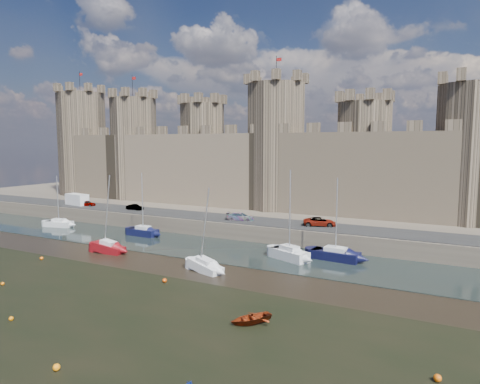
% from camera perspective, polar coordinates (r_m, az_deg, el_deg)
% --- Properties ---
extents(ground, '(160.00, 160.00, 0.00)m').
position_cam_1_polar(ground, '(44.32, -23.47, -13.32)').
color(ground, black).
rests_on(ground, ground).
extents(water_channel, '(160.00, 12.00, 0.08)m').
position_cam_1_polar(water_channel, '(61.55, -5.79, -7.26)').
color(water_channel, black).
rests_on(water_channel, ground).
extents(quay, '(160.00, 60.00, 2.50)m').
position_cam_1_polar(quay, '(93.02, 6.40, -1.84)').
color(quay, '#4C443A').
rests_on(quay, ground).
extents(road, '(160.00, 7.00, 0.10)m').
position_cam_1_polar(road, '(69.44, -1.30, -3.54)').
color(road, black).
rests_on(road, quay).
extents(castle, '(108.50, 11.00, 29.00)m').
position_cam_1_polar(castle, '(81.27, 3.03, 4.38)').
color(castle, '#42382B').
rests_on(castle, quay).
extents(car_0, '(3.50, 1.96, 1.13)m').
position_cam_1_polar(car_0, '(88.40, -19.72, -1.43)').
color(car_0, gray).
rests_on(car_0, quay).
extents(car_1, '(3.36, 1.20, 1.10)m').
position_cam_1_polar(car_1, '(80.39, -13.85, -2.00)').
color(car_1, gray).
rests_on(car_1, quay).
extents(car_2, '(4.62, 2.71, 1.26)m').
position_cam_1_polar(car_2, '(67.71, 0.05, -3.30)').
color(car_2, gray).
rests_on(car_2, quay).
extents(car_3, '(5.28, 3.67, 1.34)m').
position_cam_1_polar(car_3, '(64.04, 10.60, -3.94)').
color(car_3, gray).
rests_on(car_3, quay).
extents(van, '(5.41, 2.84, 2.25)m').
position_cam_1_polar(van, '(90.29, -20.90, -0.96)').
color(van, silver).
rests_on(van, quay).
extents(sailboat_0, '(5.11, 2.84, 9.02)m').
position_cam_1_polar(sailboat_0, '(81.78, -23.00, -3.83)').
color(sailboat_0, silver).
rests_on(sailboat_0, ground).
extents(sailboat_1, '(5.04, 2.06, 10.01)m').
position_cam_1_polar(sailboat_1, '(69.77, -12.79, -5.12)').
color(sailboat_1, black).
rests_on(sailboat_1, ground).
extents(sailboat_2, '(5.63, 3.91, 11.33)m').
position_cam_1_polar(sailboat_2, '(54.66, 6.60, -8.12)').
color(sailboat_2, silver).
rests_on(sailboat_2, ground).
extents(sailboat_3, '(6.10, 2.87, 10.34)m').
position_cam_1_polar(sailboat_3, '(55.55, 12.62, -8.09)').
color(sailboat_3, black).
rests_on(sailboat_3, ground).
extents(sailboat_4, '(4.60, 2.00, 10.54)m').
position_cam_1_polar(sailboat_4, '(60.54, -17.14, -7.04)').
color(sailboat_4, maroon).
rests_on(sailboat_4, ground).
extents(sailboat_5, '(4.83, 2.98, 9.76)m').
position_cam_1_polar(sailboat_5, '(49.82, -4.67, -9.75)').
color(sailboat_5, white).
rests_on(sailboat_5, ground).
extents(dinghy_4, '(4.15, 4.19, 0.71)m').
position_cam_1_polar(dinghy_4, '(36.36, 1.40, -16.59)').
color(dinghy_4, maroon).
rests_on(dinghy_4, ground).
extents(buoy_0, '(0.38, 0.38, 0.38)m').
position_cam_1_polar(buoy_0, '(51.47, -29.10, -10.63)').
color(buoy_0, orange).
rests_on(buoy_0, ground).
extents(buoy_1, '(0.44, 0.44, 0.44)m').
position_cam_1_polar(buoy_1, '(60.00, -24.94, -8.02)').
color(buoy_1, '#F35F0A').
rests_on(buoy_1, ground).
extents(buoy_2, '(0.48, 0.48, 0.48)m').
position_cam_1_polar(buoy_2, '(32.06, -23.28, -20.68)').
color(buoy_2, orange).
rests_on(buoy_2, ground).
extents(buoy_3, '(0.48, 0.48, 0.48)m').
position_cam_1_polar(buoy_3, '(46.72, -10.02, -11.54)').
color(buoy_3, '#DE4709').
rests_on(buoy_3, ground).
extents(buoy_4, '(0.40, 0.40, 0.40)m').
position_cam_1_polar(buoy_4, '(41.45, -28.20, -14.65)').
color(buoy_4, orange).
rests_on(buoy_4, ground).
extents(buoy_5, '(0.50, 0.50, 0.50)m').
position_cam_1_polar(buoy_5, '(31.15, 24.84, -21.58)').
color(buoy_5, '#DF5909').
rests_on(buoy_5, ground).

